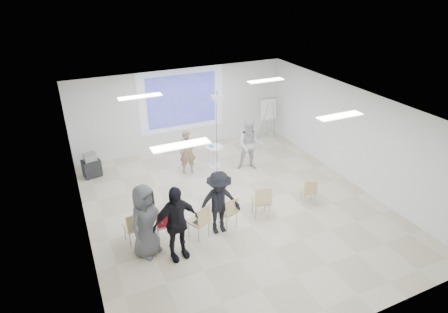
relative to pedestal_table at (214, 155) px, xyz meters
name	(u,v)px	position (x,y,z in m)	size (l,w,h in m)	color
floor	(236,208)	(-0.43, -2.53, -0.47)	(8.00, 9.00, 0.10)	beige
ceiling	(237,106)	(-0.43, -2.53, 2.63)	(8.00, 9.00, 0.10)	white
wall_back	(182,109)	(-0.43, 2.02, 1.08)	(8.00, 0.10, 3.00)	silver
wall_left	(78,194)	(-4.48, -2.53, 1.08)	(0.10, 9.00, 3.00)	silver
wall_right	(353,135)	(3.62, -2.53, 1.08)	(0.10, 9.00, 3.00)	silver
projection_halo	(182,100)	(-0.43, 1.95, 1.43)	(3.20, 0.01, 2.30)	silver
projection_image	(182,100)	(-0.43, 1.94, 1.43)	(2.60, 0.01, 1.90)	#373DBC
pedestal_table	(214,155)	(0.00, 0.00, 0.00)	(0.68, 0.68, 0.76)	white
player_left	(188,149)	(-0.96, -0.04, 0.43)	(0.62, 0.42, 1.71)	#927459
player_right	(250,142)	(1.02, -0.65, 0.55)	(0.94, 0.75, 1.95)	silver
controller_left	(190,138)	(-0.78, 0.21, 0.70)	(0.04, 0.11, 0.04)	white
controller_right	(242,131)	(0.84, -0.40, 0.89)	(0.04, 0.12, 0.04)	white
chair_far_left	(134,225)	(-3.38, -2.94, 0.12)	(0.50, 0.53, 0.92)	tan
chair_left_mid	(164,223)	(-2.68, -3.11, 0.10)	(0.46, 0.49, 0.89)	tan
chair_left_inner	(201,220)	(-1.84, -3.42, 0.14)	(0.60, 0.61, 0.95)	tan
chair_center	(229,210)	(-0.99, -3.30, 0.09)	(0.50, 0.52, 0.87)	tan
chair_right_inner	(262,200)	(-0.02, -3.29, 0.16)	(0.56, 0.59, 0.99)	tan
chair_right_far	(309,190)	(1.54, -3.28, 0.05)	(0.49, 0.50, 0.81)	tan
red_jacket	(166,219)	(-2.67, -3.26, 0.30)	(0.40, 0.09, 0.38)	#AD1524
laptop	(198,220)	(-1.87, -3.32, 0.08)	(0.35, 0.25, 0.03)	black
audience_left	(176,218)	(-2.58, -3.82, 0.66)	(1.27, 0.76, 2.18)	black
audience_mid	(219,199)	(-1.31, -3.36, 0.56)	(1.28, 0.70, 1.97)	black
audience_outer	(145,217)	(-3.18, -3.41, 0.61)	(1.01, 0.67, 2.08)	#57585C
flipchart_easel	(268,109)	(2.83, 1.26, 0.84)	(0.74, 0.57, 1.72)	gray
av_cart	(91,166)	(-3.92, 1.03, -0.05)	(0.62, 0.53, 0.82)	black
ceiling_projector	(217,102)	(-0.33, -1.04, 2.26)	(0.30, 0.25, 3.00)	white
fluor_panel_nw	(140,97)	(-2.43, -0.53, 2.55)	(1.20, 0.30, 0.02)	white
fluor_panel_ne	(266,81)	(1.57, -0.53, 2.55)	(1.20, 0.30, 0.02)	white
fluor_panel_sw	(181,145)	(-2.43, -4.03, 2.55)	(1.20, 0.30, 0.02)	white
fluor_panel_se	(340,116)	(1.57, -4.03, 2.55)	(1.20, 0.30, 0.02)	white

